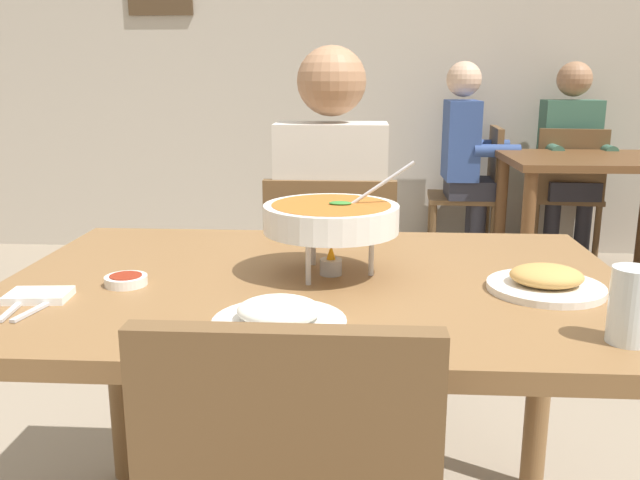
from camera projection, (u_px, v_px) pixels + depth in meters
The scene contains 17 objects.
cafe_rear_partition at pixel (348, 33), 4.51m from camera, with size 10.00×0.10×3.00m, color #BCB2A3.
dining_table_main at pixel (316, 323), 1.50m from camera, with size 1.37×0.93×0.78m.
chair_diner_main at pixel (331, 289), 2.26m from camera, with size 0.44×0.44×0.90m.
diner_main at pixel (331, 219), 2.24m from camera, with size 0.40×0.45×1.31m.
curry_bowl at pixel (331, 219), 1.47m from camera, with size 0.33×0.30×0.26m.
rice_plate at pixel (279, 317), 1.18m from camera, with size 0.24×0.24×0.06m.
appetizer_plate at pixel (546, 282), 1.38m from camera, with size 0.24×0.24×0.06m.
sauce_dish at pixel (126, 280), 1.42m from camera, with size 0.09×0.09×0.02m.
napkin_folded at pixel (39, 296), 1.33m from camera, with size 0.12×0.08×0.02m, color white.
fork_utensil at pixel (17, 306), 1.28m from camera, with size 0.01×0.17×0.01m, color silver.
spoon_utensil at pixel (42, 306), 1.28m from camera, with size 0.01×0.17×0.01m, color silver.
drink_glass at pixel (630, 309), 1.10m from camera, with size 0.07×0.07×0.13m.
dining_table_far at pixel (595, 182), 3.75m from camera, with size 1.00×0.80×0.78m.
chair_bg_left at pixel (567, 188), 4.31m from camera, with size 0.49×0.49×0.90m.
chair_bg_right at pixel (477, 187), 4.38m from camera, with size 0.47×0.47×0.90m.
patron_bg_left at pixel (570, 151), 4.29m from camera, with size 0.40×0.45×1.31m.
patron_bg_right at pixel (466, 152), 4.27m from camera, with size 0.45×0.40×1.31m.
Camera 1 is at (0.10, -1.41, 1.21)m, focal length 37.36 mm.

